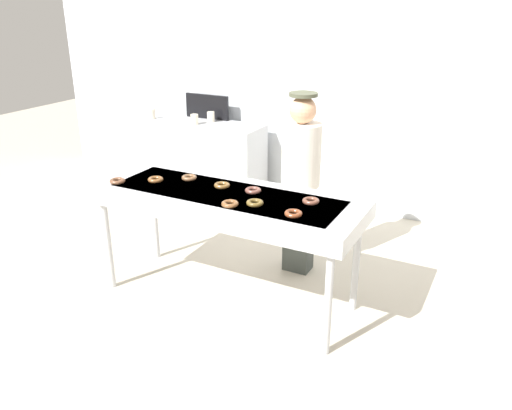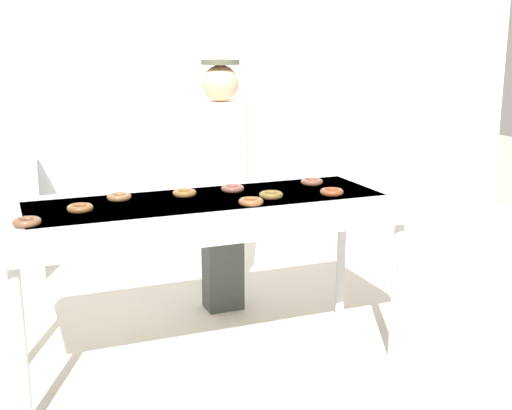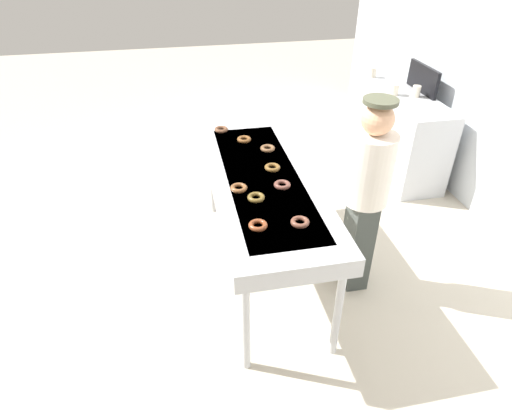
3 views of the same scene
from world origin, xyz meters
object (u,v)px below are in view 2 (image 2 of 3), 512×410
(chocolate_donut_1, at_px, (80,208))
(chocolate_donut_8, at_px, (233,188))
(chocolate_donut_6, at_px, (185,193))
(chocolate_donut_2, at_px, (271,195))
(fryer_conveyor, at_px, (208,212))
(chocolate_donut_0, at_px, (251,202))
(worker_baker, at_px, (222,172))
(chocolate_donut_3, at_px, (119,197))
(chocolate_donut_7, at_px, (27,222))
(chocolate_donut_4, at_px, (332,192))
(chocolate_donut_5, at_px, (312,182))

(chocolate_donut_1, height_order, chocolate_donut_8, same)
(chocolate_donut_1, bearing_deg, chocolate_donut_6, 13.27)
(chocolate_donut_8, bearing_deg, chocolate_donut_2, -59.31)
(fryer_conveyor, bearing_deg, chocolate_donut_0, -52.95)
(worker_baker, bearing_deg, chocolate_donut_6, 71.18)
(chocolate_donut_2, xyz_separation_m, chocolate_donut_3, (-0.75, 0.25, 0.00))
(fryer_conveyor, distance_m, chocolate_donut_3, 0.47)
(fryer_conveyor, height_order, worker_baker, worker_baker)
(chocolate_donut_7, xyz_separation_m, chocolate_donut_8, (1.09, 0.32, 0.00))
(chocolate_donut_7, bearing_deg, chocolate_donut_8, 16.20)
(chocolate_donut_7, bearing_deg, chocolate_donut_0, -0.48)
(chocolate_donut_0, xyz_separation_m, chocolate_donut_4, (0.48, 0.05, 0.00))
(chocolate_donut_7, bearing_deg, chocolate_donut_4, 1.42)
(chocolate_donut_5, xyz_separation_m, chocolate_donut_7, (-1.57, -0.32, 0.00))
(chocolate_donut_6, relative_size, worker_baker, 0.08)
(fryer_conveyor, height_order, chocolate_donut_3, chocolate_donut_3)
(chocolate_donut_2, height_order, chocolate_donut_3, same)
(fryer_conveyor, distance_m, chocolate_donut_1, 0.66)
(chocolate_donut_1, xyz_separation_m, chocolate_donut_4, (1.30, -0.13, 0.00))
(chocolate_donut_3, height_order, chocolate_donut_6, same)
(chocolate_donut_2, bearing_deg, worker_baker, 89.29)
(chocolate_donut_3, xyz_separation_m, chocolate_donut_7, (-0.47, -0.34, 0.00))
(chocolate_donut_2, distance_m, chocolate_donut_8, 0.26)
(chocolate_donut_1, bearing_deg, chocolate_donut_3, 37.57)
(chocolate_donut_0, bearing_deg, chocolate_donut_2, 33.49)
(chocolate_donut_6, bearing_deg, worker_baker, 56.08)
(chocolate_donut_2, xyz_separation_m, chocolate_donut_4, (0.33, -0.05, 0.00))
(chocolate_donut_5, relative_size, chocolate_donut_8, 1.00)
(chocolate_donut_0, xyz_separation_m, chocolate_donut_6, (-0.26, 0.31, 0.00))
(chocolate_donut_4, bearing_deg, chocolate_donut_7, -178.58)
(worker_baker, bearing_deg, chocolate_donut_4, 124.90)
(chocolate_donut_0, relative_size, chocolate_donut_4, 1.00)
(chocolate_donut_7, xyz_separation_m, worker_baker, (1.23, 0.93, -0.03))
(chocolate_donut_3, height_order, chocolate_donut_8, same)
(chocolate_donut_6, relative_size, chocolate_donut_8, 1.00)
(chocolate_donut_8, bearing_deg, chocolate_donut_7, -163.80)
(chocolate_donut_4, relative_size, chocolate_donut_6, 1.00)
(chocolate_donut_7, bearing_deg, chocolate_donut_1, 34.23)
(chocolate_donut_1, bearing_deg, chocolate_donut_7, -145.77)
(chocolate_donut_0, relative_size, worker_baker, 0.08)
(chocolate_donut_6, height_order, chocolate_donut_7, same)
(chocolate_donut_2, bearing_deg, chocolate_donut_3, 161.55)
(chocolate_donut_0, xyz_separation_m, chocolate_donut_1, (-0.82, 0.18, 0.00))
(fryer_conveyor, xyz_separation_m, chocolate_donut_1, (-0.66, -0.03, 0.09))
(chocolate_donut_3, height_order, chocolate_donut_4, same)
(fryer_conveyor, relative_size, chocolate_donut_1, 17.19)
(chocolate_donut_3, relative_size, chocolate_donut_6, 1.00)
(worker_baker, bearing_deg, chocolate_donut_1, 52.76)
(chocolate_donut_0, relative_size, chocolate_donut_7, 1.00)
(chocolate_donut_1, relative_size, chocolate_donut_6, 1.00)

